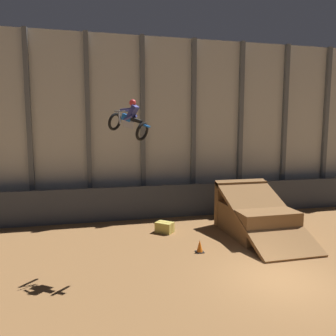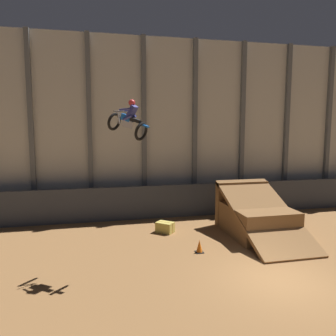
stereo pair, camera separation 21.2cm
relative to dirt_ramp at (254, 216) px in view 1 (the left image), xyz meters
The scene contains 7 objects.
ground_plane 5.64m from the dirt_ramp, 108.31° to the right, with size 60.00×60.00×0.00m, color olive.
arena_back_wall 7.41m from the dirt_ramp, 107.90° to the left, with size 32.00×0.40×11.29m.
lower_barrier 4.36m from the dirt_ramp, 113.64° to the left, with size 31.36×0.20×2.05m.
dirt_ramp is the anchor object (origin of this frame).
rider_bike_solo 8.91m from the dirt_ramp, 158.99° to the right, with size 1.69×1.68×1.63m.
traffic_cone_near_ramp 4.31m from the dirt_ramp, 151.51° to the right, with size 0.36×0.36×0.58m.
hay_bale_trackside 4.83m from the dirt_ramp, 166.73° to the left, with size 1.07×1.05×0.57m.
Camera 1 is at (-6.71, -10.24, 5.61)m, focal length 35.00 mm.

